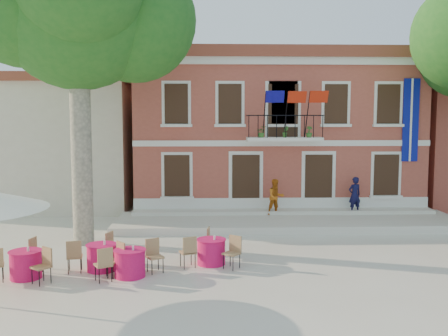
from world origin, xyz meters
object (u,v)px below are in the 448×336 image
Objects in this scene: cafe_table_1 at (211,250)px; pedestrian_orange at (276,197)px; cafe_table_3 at (102,256)px; cafe_table_2 at (26,263)px; plane_tree_west at (77,10)px; pedestrian_navy at (355,195)px; cafe_table_0 at (130,262)px.

pedestrian_orange is at bearing 65.36° from cafe_table_1.
pedestrian_orange is 8.90m from cafe_table_3.
cafe_table_3 is at bearing 18.26° from cafe_table_2.
cafe_table_3 is at bearing -67.87° from plane_tree_west.
cafe_table_1 is (-2.79, -6.08, -0.64)m from pedestrian_orange.
pedestrian_navy is 0.85× the size of cafe_table_1.
cafe_table_3 is (-5.95, -6.59, -0.64)m from pedestrian_orange.
pedestrian_navy is at bearing 45.50° from cafe_table_1.
cafe_table_2 is (-2.84, -0.03, 0.01)m from cafe_table_0.
cafe_table_1 is at bearing 9.16° from cafe_table_3.
cafe_table_0 is 1.02× the size of cafe_table_3.
cafe_table_1 is at bearing 29.30° from pedestrian_navy.
cafe_table_1 is 5.23m from cafe_table_2.
plane_tree_west is at bearing -170.92° from pedestrian_orange.
plane_tree_west reaches higher than cafe_table_1.
pedestrian_orange is 6.72m from cafe_table_1.
cafe_table_2 is at bearing -153.71° from pedestrian_orange.
pedestrian_navy is 0.86× the size of cafe_table_2.
pedestrian_navy reaches higher than cafe_table_2.
cafe_table_0 is at bearing 0.63° from cafe_table_2.
pedestrian_navy is 11.64m from cafe_table_3.
pedestrian_orange is 0.83× the size of cafe_table_2.
cafe_table_3 is (-3.16, -0.51, 0.00)m from cafe_table_1.
pedestrian_orange is at bearing -11.89° from pedestrian_navy.
plane_tree_west is 9.17m from cafe_table_1.
pedestrian_navy reaches higher than pedestrian_orange.
plane_tree_west reaches higher than cafe_table_2.
pedestrian_navy is at bearing 19.01° from plane_tree_west.
plane_tree_west reaches higher than cafe_table_0.
cafe_table_1 is (2.26, 1.12, 0.01)m from cafe_table_0.
cafe_table_1 is 1.00× the size of cafe_table_2.
pedestrian_navy is 13.59m from cafe_table_2.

